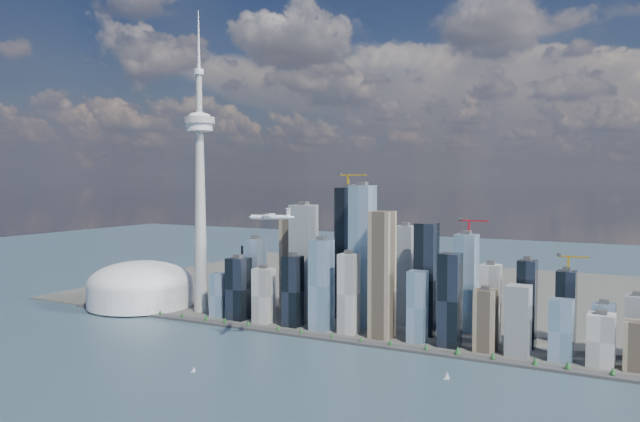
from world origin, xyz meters
The scene contains 10 objects.
ground centered at (0.00, 0.00, 0.00)m, with size 4000.00×4000.00×0.00m, color #2E4051.
seawall centered at (0.00, 250.00, 2.00)m, with size 1100.00×22.00×4.00m, color #383838.
land centered at (0.00, 700.00, 1.50)m, with size 1400.00×900.00×3.00m, color #4C4C47.
shoreline_trees centered at (0.00, 250.00, 8.78)m, with size 960.53×7.20×8.80m.
skyscraper_cluster centered at (59.62, 336.82, 79.47)m, with size 736.00×142.00×256.21m.
needle_tower centered at (-300.00, 310.00, 235.84)m, with size 56.00×56.00×550.50m.
dome_stadium centered at (-440.00, 300.00, 39.44)m, with size 200.00×200.00×86.00m.
airplane centered at (-28.91, 125.03, 197.08)m, with size 62.41×55.89×15.75m.
sailboat_west centered at (-83.78, 24.15, 2.67)m, with size 5.83×3.55×8.32m.
sailboat_east centered at (212.90, 149.12, 3.49)m, with size 7.85×3.65×10.87m.
Camera 1 is at (429.64, -597.61, 249.39)m, focal length 35.00 mm.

